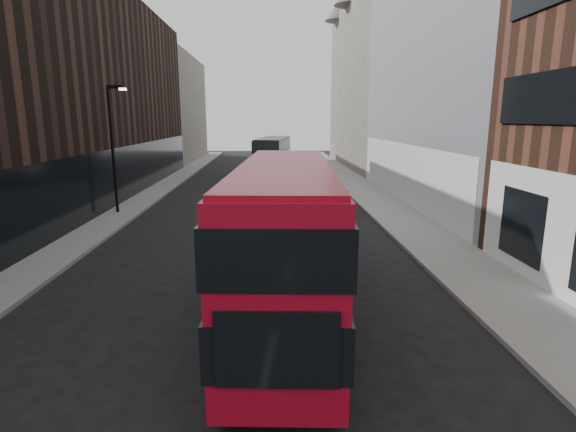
{
  "coord_description": "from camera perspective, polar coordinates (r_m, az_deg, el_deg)",
  "views": [
    {
      "loc": [
        0.39,
        -7.54,
        5.37
      ],
      "look_at": [
        0.95,
        5.65,
        2.5
      ],
      "focal_mm": 28.0,
      "sensor_mm": 36.0,
      "label": 1
    }
  ],
  "objects": [
    {
      "name": "car_b",
      "position": [
        26.27,
        6.28,
        1.81
      ],
      "size": [
        1.78,
        3.99,
        1.27
      ],
      "primitive_type": "imported",
      "rotation": [
        0.0,
        0.0,
        -0.11
      ],
      "color": "gray",
      "rests_on": "ground"
    },
    {
      "name": "building_left_mid",
      "position": [
        39.41,
        -20.6,
        13.88
      ],
      "size": [
        5.0,
        24.0,
        14.0
      ],
      "primitive_type": "cube",
      "color": "black",
      "rests_on": "ground"
    },
    {
      "name": "ground",
      "position": [
        9.26,
        -4.77,
        -23.21
      ],
      "size": [
        140.0,
        140.0,
        0.0
      ],
      "primitive_type": "plane",
      "color": "black",
      "rests_on": "ground"
    },
    {
      "name": "sidewalk_right",
      "position": [
        33.72,
        9.8,
        3.05
      ],
      "size": [
        3.0,
        80.0,
        0.15
      ],
      "primitive_type": "cube",
      "color": "slate",
      "rests_on": "ground"
    },
    {
      "name": "building_modern_block",
      "position": [
        30.94,
        19.84,
        19.99
      ],
      "size": [
        5.03,
        22.0,
        20.0
      ],
      "color": "#A9ADB4",
      "rests_on": "ground"
    },
    {
      "name": "red_bus",
      "position": [
        12.06,
        -0.39,
        -2.26
      ],
      "size": [
        3.09,
        10.58,
        4.22
      ],
      "rotation": [
        0.0,
        0.0,
        -0.06
      ],
      "color": "maroon",
      "rests_on": "ground"
    },
    {
      "name": "car_c",
      "position": [
        36.51,
        0.92,
        4.92
      ],
      "size": [
        2.62,
        5.09,
        1.41
      ],
      "primitive_type": "imported",
      "rotation": [
        0.0,
        0.0,
        -0.13
      ],
      "color": "black",
      "rests_on": "ground"
    },
    {
      "name": "grey_bus",
      "position": [
        45.33,
        -1.91,
        7.85
      ],
      "size": [
        4.01,
        11.11,
        3.52
      ],
      "rotation": [
        0.0,
        0.0,
        -0.14
      ],
      "color": "black",
      "rests_on": "ground"
    },
    {
      "name": "street_lamp",
      "position": [
        26.97,
        -21.29,
        8.92
      ],
      "size": [
        1.06,
        0.22,
        7.0
      ],
      "color": "black",
      "rests_on": "sidewalk_left"
    },
    {
      "name": "building_left_far",
      "position": [
        60.72,
        -14.07,
        12.97
      ],
      "size": [
        5.0,
        20.0,
        13.0
      ],
      "primitive_type": "cube",
      "color": "#605B54",
      "rests_on": "ground"
    },
    {
      "name": "car_a",
      "position": [
        21.44,
        2.91,
        -0.34
      ],
      "size": [
        2.05,
        4.24,
        1.4
      ],
      "primitive_type": "imported",
      "rotation": [
        0.0,
        0.0,
        -0.1
      ],
      "color": "black",
      "rests_on": "ground"
    },
    {
      "name": "sidewalk_left",
      "position": [
        34.01,
        -16.68,
        2.79
      ],
      "size": [
        2.0,
        80.0,
        0.15
      ],
      "primitive_type": "cube",
      "color": "slate",
      "rests_on": "ground"
    },
    {
      "name": "building_victorian",
      "position": [
        52.87,
        10.02,
        16.73
      ],
      "size": [
        6.5,
        24.0,
        21.0
      ],
      "color": "#605B54",
      "rests_on": "ground"
    }
  ]
}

